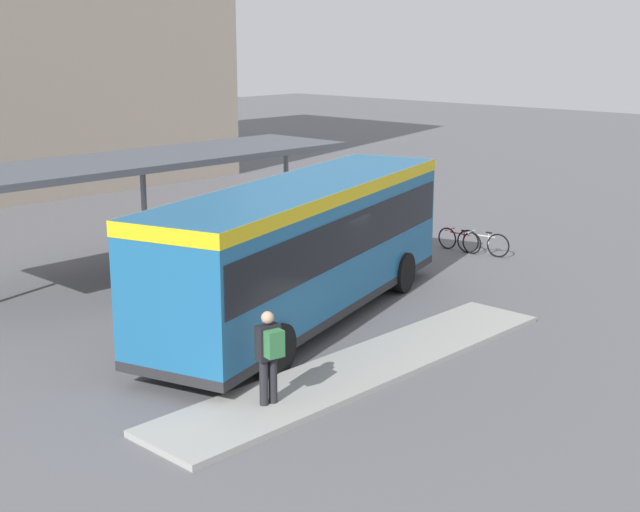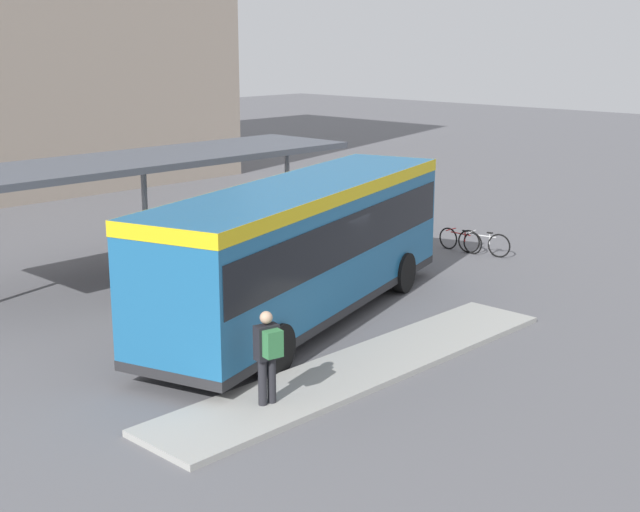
{
  "view_description": "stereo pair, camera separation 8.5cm",
  "coord_description": "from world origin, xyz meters",
  "px_view_note": "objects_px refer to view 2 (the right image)",
  "views": [
    {
      "loc": [
        -14.13,
        -13.91,
        6.45
      ],
      "look_at": [
        0.53,
        0.0,
        1.45
      ],
      "focal_mm": 50.0,
      "sensor_mm": 36.0,
      "label": 1
    },
    {
      "loc": [
        -14.07,
        -13.98,
        6.45
      ],
      "look_at": [
        0.53,
        0.0,
        1.45
      ],
      "focal_mm": 50.0,
      "sensor_mm": 36.0,
      "label": 2
    }
  ],
  "objects_px": {
    "pedestrian_waiting": "(268,352)",
    "bicycle_red": "(460,240)",
    "city_bus": "(304,242)",
    "bicycle_white": "(484,243)",
    "potted_planter_near_shelter": "(133,278)"
  },
  "relations": [
    {
      "from": "city_bus",
      "to": "bicycle_white",
      "type": "xyz_separation_m",
      "value": [
        8.27,
        0.56,
        -1.51
      ]
    },
    {
      "from": "pedestrian_waiting",
      "to": "bicycle_red",
      "type": "distance_m",
      "value": 13.12
    },
    {
      "from": "potted_planter_near_shelter",
      "to": "bicycle_white",
      "type": "bearing_deg",
      "value": -17.71
    },
    {
      "from": "pedestrian_waiting",
      "to": "city_bus",
      "type": "bearing_deg",
      "value": -40.78
    },
    {
      "from": "bicycle_red",
      "to": "city_bus",
      "type": "bearing_deg",
      "value": 100.86
    },
    {
      "from": "bicycle_white",
      "to": "city_bus",
      "type": "bearing_deg",
      "value": 84.34
    },
    {
      "from": "pedestrian_waiting",
      "to": "bicycle_white",
      "type": "relative_size",
      "value": 1.01
    },
    {
      "from": "bicycle_red",
      "to": "pedestrian_waiting",
      "type": "bearing_deg",
      "value": 111.73
    },
    {
      "from": "city_bus",
      "to": "pedestrian_waiting",
      "type": "bearing_deg",
      "value": -158.68
    },
    {
      "from": "city_bus",
      "to": "bicycle_red",
      "type": "distance_m",
      "value": 8.43
    },
    {
      "from": "pedestrian_waiting",
      "to": "potted_planter_near_shelter",
      "type": "bearing_deg",
      "value": -4.65
    },
    {
      "from": "pedestrian_waiting",
      "to": "bicycle_red",
      "type": "bearing_deg",
      "value": -58.26
    },
    {
      "from": "city_bus",
      "to": "bicycle_red",
      "type": "relative_size",
      "value": 6.71
    },
    {
      "from": "pedestrian_waiting",
      "to": "bicycle_white",
      "type": "height_order",
      "value": "pedestrian_waiting"
    },
    {
      "from": "city_bus",
      "to": "bicycle_white",
      "type": "bearing_deg",
      "value": -12.54
    }
  ]
}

